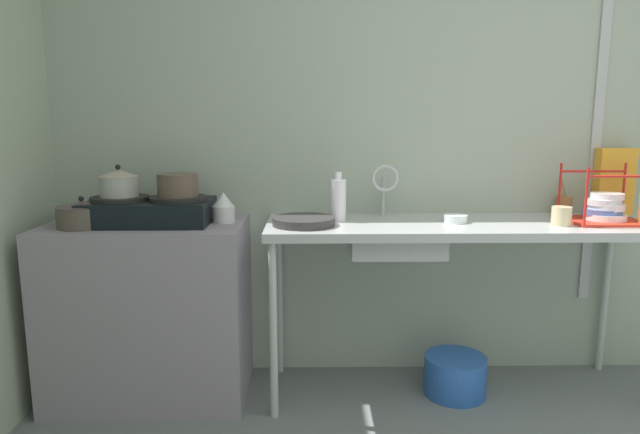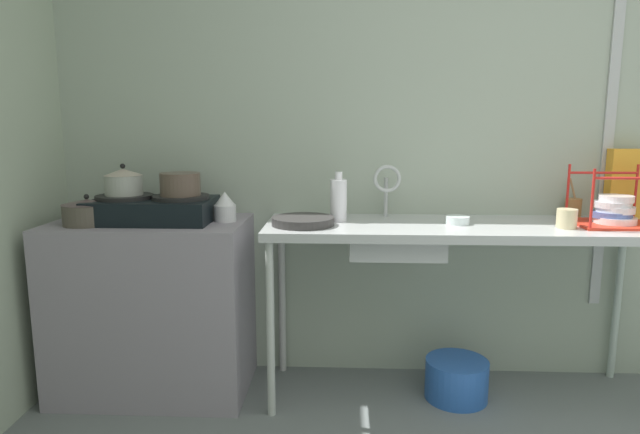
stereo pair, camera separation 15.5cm
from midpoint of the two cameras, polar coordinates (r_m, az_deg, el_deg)
The scene contains 19 objects.
wall_back at distance 2.96m, azimuth 21.89°, elevation 8.94°, with size 5.47×0.10×2.59m, color #99A594.
wall_metal_strip at distance 3.07m, azimuth 29.70°, elevation 10.80°, with size 0.05×0.01×2.07m, color #ADB0B1.
counter_concrete at distance 2.77m, azimuth -15.58°, elevation -9.11°, with size 0.91×0.53×0.85m, color gray.
counter_sink at distance 2.61m, azimuth 16.15°, elevation -2.05°, with size 1.80×0.53×0.85m.
stove at distance 2.65m, azimuth -15.57°, elevation 0.83°, with size 0.56×0.35×0.13m.
pot_on_left_burner at distance 2.68m, azimuth -18.44°, elevation 3.54°, with size 0.18×0.18×0.15m.
pot_on_right_burner at distance 2.59m, azimuth -12.86°, elevation 3.39°, with size 0.19×0.19×0.11m.
pot_beside_stove at distance 2.66m, azimuth -21.77°, elevation 0.50°, with size 0.22×0.22×0.14m.
percolator at distance 2.58m, azimuth -8.29°, elevation 1.05°, with size 0.10×0.10×0.14m.
sink_basin at distance 2.54m, azimuth 9.65°, elevation -2.28°, with size 0.42×0.36×0.14m, color #ADB0B1.
faucet at distance 2.66m, azimuth 8.72°, elevation 3.62°, with size 0.13×0.08×0.26m.
frying_pan at distance 2.46m, azimuth -0.01°, elevation -0.44°, with size 0.29×0.29×0.04m, color #323030.
dish_rack at distance 2.83m, azimuth 29.92°, elevation 0.42°, with size 0.34×0.28×0.27m.
cup_by_rack at distance 2.66m, azimuth 26.08°, elevation -0.16°, with size 0.09×0.09×0.09m, color beige.
small_bowl_on_drainboard at distance 2.59m, azimuth 15.95°, elevation -0.33°, with size 0.11×0.11×0.04m, color white.
bottle_by_sink at distance 2.56m, azimuth 3.69°, elevation 1.85°, with size 0.08×0.08×0.23m.
cereal_box at distance 3.08m, azimuth 30.84°, elevation 3.03°, with size 0.18×0.07×0.34m, color gold.
utensil_jar at distance 2.98m, azimuth 26.46°, elevation 0.89°, with size 0.08×0.08×0.19m.
bucket_on_floor at distance 2.80m, azimuth 15.78°, elevation -16.13°, with size 0.30×0.30×0.19m, color #2757AC.
Camera 2 is at (-0.89, -0.90, 1.30)m, focal length 30.39 mm.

